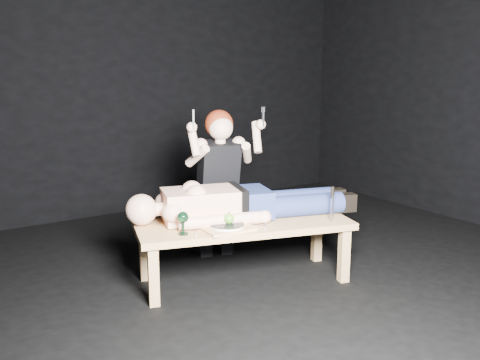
{
  "coord_description": "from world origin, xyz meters",
  "views": [
    {
      "loc": [
        -2.34,
        -2.92,
        1.54
      ],
      "look_at": [
        -0.28,
        0.23,
        0.75
      ],
      "focal_mm": 40.09,
      "sensor_mm": 36.0,
      "label": 1
    }
  ],
  "objects_px": {
    "table": "(244,251)",
    "carving_knife": "(332,204)",
    "serving_tray": "(227,228)",
    "lying_man": "(245,198)",
    "goblet": "(183,223)",
    "kneeling_woman": "(216,182)"
  },
  "relations": [
    {
      "from": "goblet",
      "to": "kneeling_woman",
      "type": "bearing_deg",
      "value": 44.59
    },
    {
      "from": "kneeling_woman",
      "to": "goblet",
      "type": "bearing_deg",
      "value": -123.0
    },
    {
      "from": "lying_man",
      "to": "carving_knife",
      "type": "height_order",
      "value": "lying_man"
    },
    {
      "from": "serving_tray",
      "to": "lying_man",
      "type": "bearing_deg",
      "value": 35.48
    },
    {
      "from": "serving_tray",
      "to": "goblet",
      "type": "bearing_deg",
      "value": 166.5
    },
    {
      "from": "lying_man",
      "to": "serving_tray",
      "type": "height_order",
      "value": "lying_man"
    },
    {
      "from": "serving_tray",
      "to": "goblet",
      "type": "relative_size",
      "value": 2.14
    },
    {
      "from": "kneeling_woman",
      "to": "carving_knife",
      "type": "xyz_separation_m",
      "value": [
        0.44,
        -0.91,
        -0.05
      ]
    },
    {
      "from": "table",
      "to": "lying_man",
      "type": "bearing_deg",
      "value": 67.16
    },
    {
      "from": "table",
      "to": "kneeling_woman",
      "type": "height_order",
      "value": "kneeling_woman"
    },
    {
      "from": "kneeling_woman",
      "to": "goblet",
      "type": "distance_m",
      "value": 0.87
    },
    {
      "from": "table",
      "to": "carving_knife",
      "type": "relative_size",
      "value": 6.03
    },
    {
      "from": "lying_man",
      "to": "goblet",
      "type": "height_order",
      "value": "lying_man"
    },
    {
      "from": "serving_tray",
      "to": "carving_knife",
      "type": "xyz_separation_m",
      "value": [
        0.75,
        -0.23,
        0.12
      ]
    },
    {
      "from": "kneeling_woman",
      "to": "goblet",
      "type": "relative_size",
      "value": 7.96
    },
    {
      "from": "serving_tray",
      "to": "carving_knife",
      "type": "distance_m",
      "value": 0.79
    },
    {
      "from": "serving_tray",
      "to": "carving_knife",
      "type": "bearing_deg",
      "value": -17.2
    },
    {
      "from": "table",
      "to": "carving_knife",
      "type": "bearing_deg",
      "value": -15.33
    },
    {
      "from": "lying_man",
      "to": "goblet",
      "type": "relative_size",
      "value": 10.53
    },
    {
      "from": "carving_knife",
      "to": "goblet",
      "type": "bearing_deg",
      "value": 179.88
    },
    {
      "from": "table",
      "to": "lying_man",
      "type": "distance_m",
      "value": 0.39
    },
    {
      "from": "table",
      "to": "goblet",
      "type": "xyz_separation_m",
      "value": [
        -0.5,
        -0.03,
        0.3
      ]
    }
  ]
}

